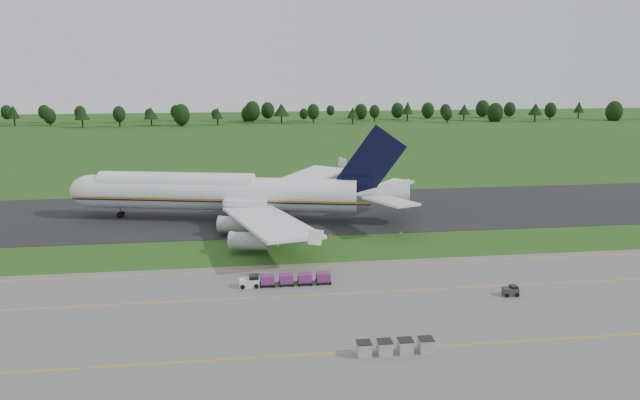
{
  "coord_description": "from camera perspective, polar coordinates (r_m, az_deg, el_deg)",
  "views": [
    {
      "loc": [
        -15.55,
        -104.41,
        32.55
      ],
      "look_at": [
        -1.34,
        2.0,
        8.37
      ],
      "focal_mm": 35.0,
      "sensor_mm": 36.0,
      "label": 1
    }
  ],
  "objects": [
    {
      "name": "apron",
      "position": [
        79.1,
        4.51,
        -11.62
      ],
      "size": [
        300.0,
        52.0,
        0.06
      ],
      "primitive_type": "cube",
      "color": "slate",
      "rests_on": "ground"
    },
    {
      "name": "edge_markers",
      "position": [
        118.16,
        4.2,
        -3.2
      ],
      "size": [
        14.15,
        0.3,
        0.6
      ],
      "color": "#E25E07",
      "rests_on": "ground"
    },
    {
      "name": "ground",
      "position": [
        110.47,
        0.83,
        -4.45
      ],
      "size": [
        600.0,
        600.0,
        0.0
      ],
      "primitive_type": "plane",
      "color": "#224A16",
      "rests_on": "ground"
    },
    {
      "name": "apron_markings",
      "position": [
        85.4,
        3.52,
        -9.69
      ],
      "size": [
        300.0,
        30.2,
        0.01
      ],
      "color": "#D69B0C",
      "rests_on": "apron"
    },
    {
      "name": "uld_row",
      "position": [
        72.8,
        6.87,
        -13.18
      ],
      "size": [
        8.87,
        1.67,
        1.65
      ],
      "color": "#A0A0A0",
      "rests_on": "apron"
    },
    {
      "name": "aircraft",
      "position": [
        129.97,
        -8.39,
        0.66
      ],
      "size": [
        72.14,
        68.3,
        20.18
      ],
      "color": "white",
      "rests_on": "ground"
    },
    {
      "name": "baggage_train",
      "position": [
        92.65,
        -3.31,
        -7.28
      ],
      "size": [
        13.48,
        1.72,
        1.66
      ],
      "color": "silver",
      "rests_on": "apron"
    },
    {
      "name": "taxiway",
      "position": [
        137.23,
        -0.88,
        -1.01
      ],
      "size": [
        300.0,
        40.0,
        0.08
      ],
      "primitive_type": "cube",
      "color": "black",
      "rests_on": "ground"
    },
    {
      "name": "utility_cart",
      "position": [
        92.76,
        17.02,
        -8.02
      ],
      "size": [
        2.18,
        1.49,
        1.17
      ],
      "color": "#2E3626",
      "rests_on": "apron"
    },
    {
      "name": "tree_line",
      "position": [
        326.12,
        -4.44,
        7.98
      ],
      "size": [
        530.51,
        22.74,
        11.99
      ],
      "color": "black",
      "rests_on": "ground"
    }
  ]
}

